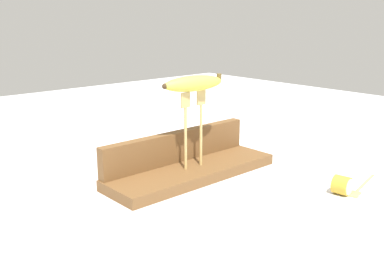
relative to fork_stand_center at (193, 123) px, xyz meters
The scene contains 7 objects.
ground_plane 0.14m from the fork_stand_center, 90.00° to the left, with size 3.00×3.00×0.00m, color silver.
wooden_board 0.13m from the fork_stand_center, 90.00° to the left, with size 0.46×0.15×0.03m, color brown.
board_backstop 0.10m from the fork_stand_center, 90.00° to the left, with size 0.45×0.03×0.08m, color brown.
fork_stand_center is the anchor object (origin of this frame).
banana_raised_center 0.10m from the fork_stand_center, behind, with size 0.17×0.06×0.04m.
fork_fallen_near 0.42m from the fork_stand_center, 53.35° to the right, with size 0.17×0.05×0.01m.
banana_chunk_near 0.38m from the fork_stand_center, 60.13° to the right, with size 0.05×0.04×0.04m.
Camera 1 is at (-0.72, -0.80, 0.40)m, focal length 42.14 mm.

